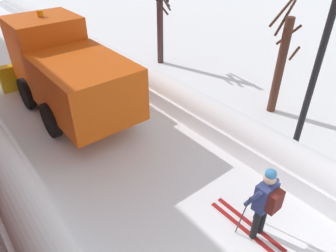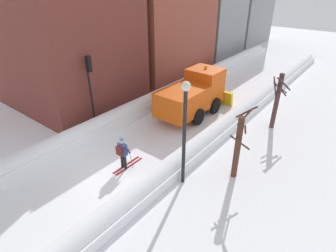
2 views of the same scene
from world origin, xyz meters
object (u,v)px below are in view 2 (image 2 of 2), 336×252
plow_truck (194,94)px  bare_tree_near (238,146)px  street_lamp (185,122)px  bare_tree_mid (277,100)px  skier (123,152)px  traffic_light_pole (90,79)px

plow_truck → bare_tree_near: (5.34, -4.46, 0.24)m
plow_truck → street_lamp: bearing=-60.1°
plow_truck → bare_tree_mid: (5.07, 1.45, 0.43)m
plow_truck → bare_tree_mid: bare_tree_mid is taller
street_lamp → plow_truck: bearing=119.9°
street_lamp → skier: bearing=-161.1°
plow_truck → street_lamp: (3.65, -6.35, 1.68)m
skier → traffic_light_pole: traffic_light_pole is taller
street_lamp → bare_tree_near: size_ratio=1.32×
plow_truck → street_lamp: street_lamp is taller
bare_tree_mid → bare_tree_near: bearing=-87.4°
traffic_light_pole → street_lamp: street_lamp is taller
plow_truck → bare_tree_mid: size_ratio=1.69×
traffic_light_pole → bare_tree_near: 9.34m
traffic_light_pole → bare_tree_near: traffic_light_pole is taller
plow_truck → bare_tree_mid: bearing=15.9°
skier → bare_tree_near: bare_tree_near is taller
skier → street_lamp: street_lamp is taller
plow_truck → skier: plow_truck is taller
bare_tree_mid → traffic_light_pole: bearing=-142.6°
traffic_light_pole → skier: bearing=-23.4°
bare_tree_near → bare_tree_mid: bearing=92.6°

